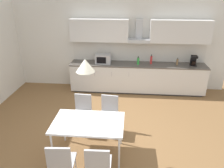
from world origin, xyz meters
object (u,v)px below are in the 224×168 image
at_px(chair_far_left, 82,110).
at_px(chair_near_left, 61,161).
at_px(bottle_red, 151,60).
at_px(bottle_green, 138,61).
at_px(bottle_brown, 177,62).
at_px(chair_far_right, 109,111).
at_px(microwave, 103,59).
at_px(coffee_maker, 194,60).
at_px(chair_near_right, 98,163).
at_px(dining_table, 88,124).
at_px(pendant_lamp, 85,65).

xyz_separation_m(chair_far_left, chair_near_left, (0.00, -1.61, 0.00)).
height_order(bottle_red, chair_far_left, bottle_red).
distance_m(bottle_red, bottle_green, 0.41).
height_order(bottle_brown, chair_far_right, bottle_brown).
distance_m(microwave, coffee_maker, 2.74).
relative_size(microwave, chair_near_left, 0.55).
distance_m(coffee_maker, chair_near_right, 4.57).
bearing_deg(microwave, bottle_red, 2.03).
xyz_separation_m(bottle_green, chair_far_left, (-1.28, -2.23, -0.48)).
bearing_deg(coffee_maker, bottle_red, 178.82).
height_order(coffee_maker, chair_near_right, coffee_maker).
xyz_separation_m(dining_table, chair_near_left, (-0.29, -0.80, -0.17)).
bearing_deg(bottle_red, dining_table, -113.94).
relative_size(microwave, bottle_green, 1.95).
relative_size(microwave, bottle_red, 1.65).
relative_size(dining_table, chair_far_left, 1.53).
relative_size(bottle_red, chair_near_left, 0.33).
relative_size(chair_near_left, pendant_lamp, 2.72).
xyz_separation_m(microwave, bottle_green, (1.08, -0.03, -0.04)).
xyz_separation_m(bottle_red, chair_near_left, (-1.67, -3.91, -0.50)).
relative_size(coffee_maker, chair_near_right, 0.34).
xyz_separation_m(bottle_red, chair_far_left, (-1.68, -2.31, -0.50)).
bearing_deg(bottle_brown, chair_far_left, -137.32).
xyz_separation_m(dining_table, chair_near_right, (0.30, -0.80, -0.17)).
xyz_separation_m(coffee_maker, chair_far_right, (-2.33, -2.28, -0.53)).
bearing_deg(bottle_red, bottle_brown, -3.01).
height_order(microwave, chair_near_left, microwave).
distance_m(microwave, chair_far_left, 2.32).
relative_size(coffee_maker, chair_far_left, 0.34).
bearing_deg(chair_far_right, bottle_brown, 50.71).
bearing_deg(coffee_maker, microwave, -179.45).
distance_m(bottle_red, chair_near_right, 4.09).
bearing_deg(chair_near_left, chair_far_right, 69.45).
bearing_deg(chair_far_left, bottle_green, 60.18).
bearing_deg(dining_table, chair_far_left, 110.15).
bearing_deg(coffee_maker, chair_near_left, -127.04).
bearing_deg(chair_near_right, microwave, 95.89).
bearing_deg(pendant_lamp, dining_table, 69.44).
relative_size(bottle_red, dining_table, 0.22).
xyz_separation_m(microwave, chair_near_left, (-0.20, -3.86, -0.52)).
bearing_deg(bottle_green, pendant_lamp, -107.95).
bearing_deg(chair_near_right, chair_far_right, 89.79).
bearing_deg(bottle_green, chair_near_right, -100.05).
xyz_separation_m(microwave, dining_table, (0.10, -3.06, -0.35)).
xyz_separation_m(chair_near_left, pendant_lamp, (0.29, 0.80, 1.33)).
relative_size(coffee_maker, bottle_brown, 1.37).
distance_m(coffee_maker, dining_table, 4.08).
bearing_deg(microwave, chair_near_right, -84.11).
bearing_deg(chair_far_left, pendant_lamp, -69.85).
height_order(chair_near_left, pendant_lamp, pendant_lamp).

